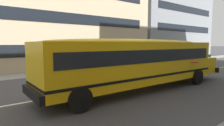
{
  "coord_description": "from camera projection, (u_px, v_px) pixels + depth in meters",
  "views": [
    {
      "loc": [
        -5.2,
        -8.81,
        2.58
      ],
      "look_at": [
        1.17,
        -0.73,
        1.53
      ],
      "focal_mm": 30.74,
      "sensor_mm": 36.0,
      "label": 1
    }
  ],
  "objects": [
    {
      "name": "ground_plane",
      "position": [
        87.0,
        91.0,
        10.35
      ],
      "size": [
        400.0,
        400.0,
        0.0
      ],
      "primitive_type": "plane",
      "color": "#424244"
    },
    {
      "name": "sidewalk_far",
      "position": [
        40.0,
        74.0,
        16.45
      ],
      "size": [
        120.0,
        3.0,
        0.01
      ],
      "primitive_type": "cube",
      "color": "gray",
      "rests_on": "ground_plane"
    },
    {
      "name": "lane_centreline",
      "position": [
        87.0,
        91.0,
        10.35
      ],
      "size": [
        110.0,
        0.16,
        0.01
      ],
      "primitive_type": "cube",
      "color": "silver",
      "rests_on": "ground_plane"
    },
    {
      "name": "school_bus",
      "position": [
        140.0,
        60.0,
        10.61
      ],
      "size": [
        12.71,
        3.18,
        2.83
      ],
      "rotation": [
        0.0,
        0.0,
        -0.02
      ],
      "color": "yellow",
      "rests_on": "ground_plane"
    },
    {
      "name": "parked_car_black_beside_sign",
      "position": [
        170.0,
        58.0,
        23.71
      ],
      "size": [
        3.96,
        2.0,
        1.64
      ],
      "rotation": [
        0.0,
        0.0,
        -0.04
      ],
      "color": "black",
      "rests_on": "ground_plane"
    },
    {
      "name": "parked_car_teal_near_corner",
      "position": [
        198.0,
        56.0,
        27.34
      ],
      "size": [
        3.98,
        2.04,
        1.64
      ],
      "rotation": [
        0.0,
        0.0,
        -0.05
      ],
      "color": "#195B66",
      "rests_on": "ground_plane"
    },
    {
      "name": "apartment_block_far_right",
      "position": [
        155.0,
        23.0,
        37.84
      ],
      "size": [
        18.38,
        13.64,
        13.3
      ],
      "color": "gray",
      "rests_on": "ground_plane"
    }
  ]
}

